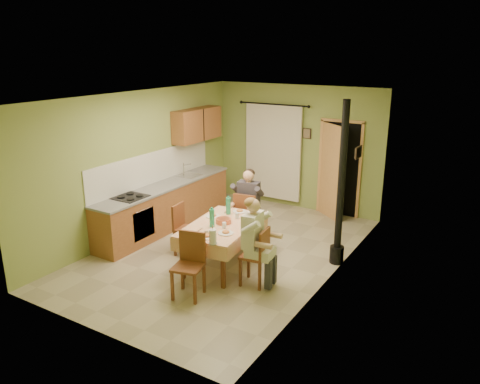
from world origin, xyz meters
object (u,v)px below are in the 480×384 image
Objects in this scene: man_right at (254,232)px; man_far at (248,198)px; dining_table at (222,245)px; chair_near at (189,278)px; stove_flue at (340,207)px; chair_left at (186,239)px; chair_far at (248,227)px; chair_right at (255,267)px.

man_far is at bearing 26.94° from man_right.
chair_near is (0.13, -1.12, -0.09)m from dining_table.
stove_flue reaches higher than chair_near.
man_right reaches higher than dining_table.
chair_far is at bearing 142.23° from chair_left.
man_far is 1.71m from man_right.
chair_far is 1.07× the size of chair_left.
chair_left is at bearing -129.98° from man_far.
chair_right is at bearing -141.74° from chair_near.
chair_near is at bearing 135.01° from chair_right.
man_right is (1.59, -0.35, 0.59)m from chair_left.
man_right is at bearing 90.00° from chair_right.
chair_left reaches higher than dining_table.
man_right is (0.78, -0.29, 0.50)m from dining_table.
man_far reaches higher than chair_near.
chair_near is at bearing 32.49° from chair_left.
chair_right is 0.67× the size of man_right.
dining_table is 1.26× the size of man_far.
man_far reaches higher than chair_far.
man_right is at bearing -141.26° from chair_near.
chair_right is 1.79m from stove_flue.
chair_left is 1.39m from man_far.
man_right reaches higher than chair_left.
stove_flue reaches higher than man_far.
man_right reaches higher than chair_far.
man_far reaches higher than chair_right.
man_far is 1.00× the size of man_right.
dining_table is 1.87× the size of chair_right.
chair_far reaches higher than dining_table.
chair_right is (0.79, -0.29, -0.09)m from dining_table.
chair_far reaches higher than chair_right.
dining_table is 1.13m from chair_near.
stove_flue is (1.63, 1.12, 0.64)m from dining_table.
man_far and man_right have the same top height.
chair_right is 1.64m from chair_left.
man_far is 0.50× the size of stove_flue.
man_right is (0.94, -1.41, 0.59)m from chair_far.
man_right is at bearing 71.45° from chair_left.
chair_near is 1.21m from man_right.
man_far is (-0.17, 1.14, 0.50)m from dining_table.
man_right is at bearing -121.12° from stove_flue.
stove_flue reaches higher than chair_far.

